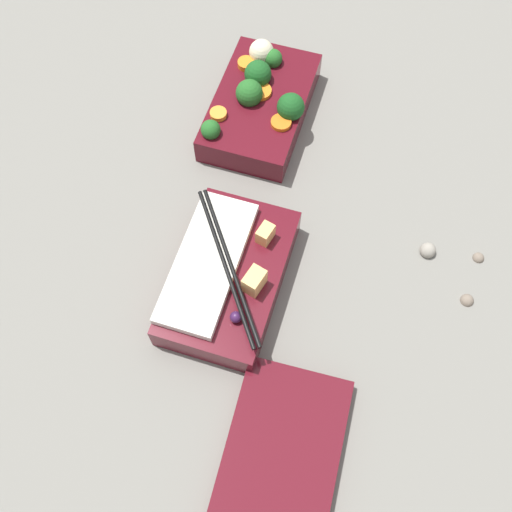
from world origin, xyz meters
TOP-DOWN VIEW (x-y plane):
  - ground_plane at (0.00, 0.00)m, footprint 3.00×3.00m
  - bento_tray_vegetable at (-0.15, -0.03)m, footprint 0.21×0.13m
  - bento_tray_rice at (0.13, 0.01)m, footprint 0.21×0.14m
  - bento_lid at (0.33, 0.14)m, footprint 0.22×0.14m
  - pebble_0 at (-0.00, 0.32)m, footprint 0.02×0.02m
  - pebble_1 at (0.01, 0.25)m, footprint 0.02×0.02m
  - pebble_2 at (0.07, 0.32)m, footprint 0.02×0.02m

SIDE VIEW (x-z plane):
  - ground_plane at x=0.00m, z-range 0.00..0.00m
  - pebble_0 at x=0.00m, z-range 0.00..0.01m
  - pebble_2 at x=0.07m, z-range 0.00..0.01m
  - pebble_1 at x=0.01m, z-range -0.01..0.02m
  - bento_lid at x=0.33m, z-range 0.00..0.02m
  - bento_tray_rice at x=0.13m, z-range -0.01..0.06m
  - bento_tray_vegetable at x=-0.15m, z-range -0.01..0.06m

